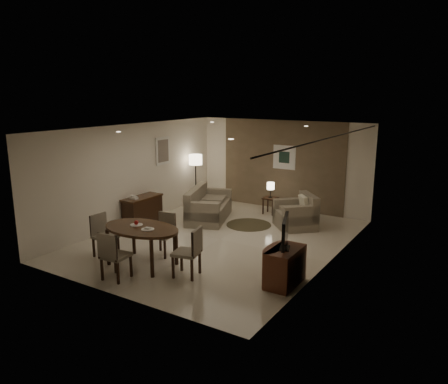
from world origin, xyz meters
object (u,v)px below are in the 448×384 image
Objects in this scene: sofa at (209,204)px; armchair at (295,211)px; console_desk at (143,210)px; tv_cabinet at (285,267)px; chair_near at (116,255)px; chair_right at (186,252)px; chair_far at (162,235)px; floor_lamp at (196,180)px; chair_left at (105,236)px; dining_table at (142,246)px; side_table at (270,206)px.

sofa is 2.43m from armchair.
armchair is (3.67, 1.87, 0.07)m from console_desk.
sofa is at bearing 141.95° from tv_cabinet.
tv_cabinet is 3.21m from chair_near.
chair_near is 1.34m from chair_right.
chair_far is at bearing -69.12° from armchair.
chair_right reaches higher than console_desk.
floor_lamp reaches higher than console_desk.
chair_left is 3.57m from sofa.
dining_table is at bearing -94.81° from chair_far.
console_desk is 4.12m from armchair.
floor_lamp reaches higher than chair_far.
chair_near is at bearing -152.63° from tv_cabinet.
dining_table is 3.51× the size of side_table.
armchair is at bearing 109.94° from tv_cabinet.
sofa is (-0.68, 3.49, 0.04)m from dining_table.
floor_lamp is (-1.89, 3.90, 0.35)m from chair_far.
dining_table reaches higher than console_desk.
dining_table reaches higher than side_table.
chair_far is (-2.92, -0.03, 0.11)m from tv_cabinet.
dining_table is 4.94m from side_table.
tv_cabinet is at bearing -75.79° from chair_left.
chair_far is 0.48× the size of sofa.
chair_left is 1.87× the size of side_table.
console_desk is 5.11m from tv_cabinet.
chair_right is at bearing -173.35° from sofa.
chair_left is (-0.99, -0.72, 0.00)m from chair_far.
chair_far reaches higher than dining_table.
chair_far is 4.35m from floor_lamp.
dining_table is (-2.91, -0.69, 0.06)m from tv_cabinet.
tv_cabinet is 4.56m from sofa.
chair_near is (-2.85, -1.47, 0.13)m from tv_cabinet.
console_desk is 2.95m from dining_table.
armchair reaches higher than dining_table.
chair_far reaches higher than side_table.
side_table is 0.30× the size of floor_lamp.
chair_left is (0.98, -2.25, 0.09)m from console_desk.
floor_lamp is (-3.59, 0.51, 0.37)m from armchair.
chair_left is 4.92m from armchair.
chair_right is (1.13, -0.63, 0.03)m from chair_far.
armchair reaches higher than side_table.
console_desk is 2.43× the size of side_table.
floor_lamp reaches higher than chair_near.
chair_far is (-0.01, 0.66, 0.05)m from dining_table.
chair_left is (-1.06, 0.73, -0.02)m from chair_near.
chair_near reaches higher than side_table.
tv_cabinet is 0.98× the size of chair_far.
sofa is (-1.81, 3.47, -0.04)m from chair_right.
floor_lamp is at bearing -75.27° from chair_near.
chair_far is 1.30m from chair_right.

